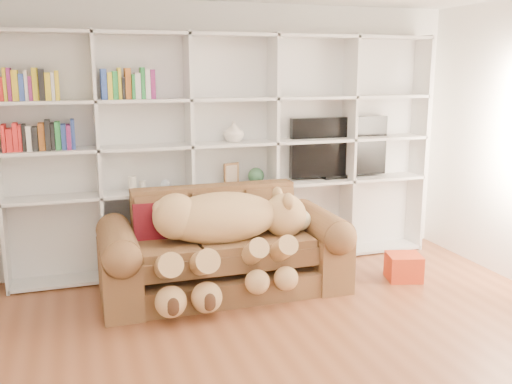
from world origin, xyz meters
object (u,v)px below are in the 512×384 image
object	(u,v)px
teddy_bear	(225,230)
gift_box	(404,267)
sofa	(223,254)
tv	(339,148)

from	to	relation	value
teddy_bear	gift_box	size ratio (longest dim) A/B	4.91
sofa	tv	distance (m)	1.85
sofa	tv	xyz separation A→B (m)	(1.50, 0.69, 0.84)
teddy_bear	tv	world-z (taller)	tv
gift_box	tv	size ratio (longest dim) A/B	0.28
sofa	teddy_bear	xyz separation A→B (m)	(-0.03, -0.19, 0.29)
teddy_bear	gift_box	world-z (taller)	teddy_bear
teddy_bear	tv	xyz separation A→B (m)	(1.54, 0.88, 0.55)
teddy_bear	tv	size ratio (longest dim) A/B	1.39
gift_box	teddy_bear	bearing A→B (deg)	176.63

